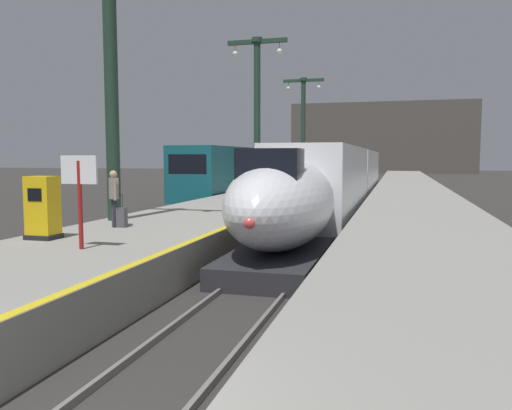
% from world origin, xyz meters
% --- Properties ---
extents(platform_left, '(4.80, 110.00, 1.05)m').
position_xyz_m(platform_left, '(-4.05, 24.75, 0.53)').
color(platform_left, gray).
rests_on(platform_left, ground).
extents(platform_right, '(4.80, 110.00, 1.05)m').
position_xyz_m(platform_right, '(4.05, 24.75, 0.53)').
color(platform_right, gray).
rests_on(platform_right, ground).
extents(platform_left_safety_stripe, '(0.20, 107.80, 0.01)m').
position_xyz_m(platform_left_safety_stripe, '(-1.77, 24.75, 1.05)').
color(platform_left_safety_stripe, yellow).
rests_on(platform_left_safety_stripe, platform_left).
extents(rail_main_left, '(0.08, 110.00, 0.12)m').
position_xyz_m(rail_main_left, '(-0.75, 27.50, 0.06)').
color(rail_main_left, slate).
rests_on(rail_main_left, ground).
extents(rail_main_right, '(0.08, 110.00, 0.12)m').
position_xyz_m(rail_main_right, '(0.75, 27.50, 0.06)').
color(rail_main_right, slate).
rests_on(rail_main_right, ground).
extents(rail_secondary_left, '(0.08, 110.00, 0.12)m').
position_xyz_m(rail_secondary_left, '(-8.85, 27.50, 0.06)').
color(rail_secondary_left, slate).
rests_on(rail_secondary_left, ground).
extents(rail_secondary_right, '(0.08, 110.00, 0.12)m').
position_xyz_m(rail_secondary_right, '(-7.35, 27.50, 0.06)').
color(rail_secondary_right, slate).
rests_on(rail_secondary_right, ground).
extents(highspeed_train_main, '(2.92, 38.35, 3.60)m').
position_xyz_m(highspeed_train_main, '(0.00, 26.34, 1.92)').
color(highspeed_train_main, silver).
rests_on(highspeed_train_main, ground).
extents(regional_train_adjacent, '(2.85, 36.60, 3.80)m').
position_xyz_m(regional_train_adjacent, '(-8.10, 41.53, 2.13)').
color(regional_train_adjacent, '#145660').
rests_on(regional_train_adjacent, ground).
extents(station_column_mid, '(4.00, 0.68, 8.55)m').
position_xyz_m(station_column_mid, '(-5.90, 12.00, 6.24)').
color(station_column_mid, '#1E3828').
rests_on(station_column_mid, platform_left).
extents(station_column_far, '(4.00, 0.68, 9.86)m').
position_xyz_m(station_column_far, '(-5.90, 30.05, 6.93)').
color(station_column_far, '#1E3828').
rests_on(station_column_far, platform_left).
extents(station_column_distant, '(4.00, 0.68, 9.80)m').
position_xyz_m(station_column_distant, '(-5.90, 47.29, 6.90)').
color(station_column_distant, '#1E3828').
rests_on(station_column_distant, platform_left).
extents(passenger_near_edge, '(0.41, 0.45, 1.69)m').
position_xyz_m(passenger_near_edge, '(-4.99, 10.45, 2.04)').
color(passenger_near_edge, '#23232D').
rests_on(passenger_near_edge, platform_left).
extents(rolling_suitcase, '(0.40, 0.22, 0.98)m').
position_xyz_m(rolling_suitcase, '(-4.81, 10.47, 1.35)').
color(rolling_suitcase, '#4C4C51').
rests_on(rolling_suitcase, platform_left).
extents(ticket_machine_yellow, '(0.76, 0.62, 1.60)m').
position_xyz_m(ticket_machine_yellow, '(-5.55, 7.98, 1.79)').
color(ticket_machine_yellow, yellow).
rests_on(ticket_machine_yellow, platform_left).
extents(departure_info_board, '(0.90, 0.10, 2.12)m').
position_xyz_m(departure_info_board, '(-3.75, 6.94, 2.56)').
color(departure_info_board, maroon).
rests_on(departure_info_board, platform_left).
extents(terminus_back_wall, '(36.00, 2.00, 14.00)m').
position_xyz_m(terminus_back_wall, '(0.00, 102.00, 7.00)').
color(terminus_back_wall, '#4C4742').
rests_on(terminus_back_wall, ground).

